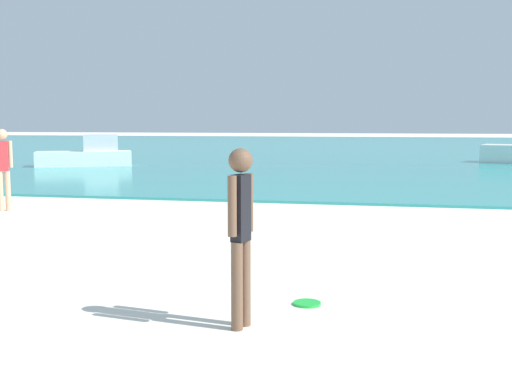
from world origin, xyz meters
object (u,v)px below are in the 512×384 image
Objects in this scene: frisbee at (307,303)px; boat_near at (88,155)px; person_distant at (3,165)px; person_standing at (241,227)px.

frisbee is 19.86m from boat_near.
person_distant is at bearing 142.25° from frisbee.
frisbee is at bearing 96.73° from boat_near.
boat_near is at bearing 47.41° from person_standing.
person_distant is at bearing 63.23° from person_standing.
frisbee is 0.07× the size of boat_near.
boat_near is (-10.24, 17.51, -0.40)m from person_standing.
person_distant is 12.18m from boat_near.
frisbee is 0.16× the size of person_distant.
frisbee is at bearing -13.68° from person_standing.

